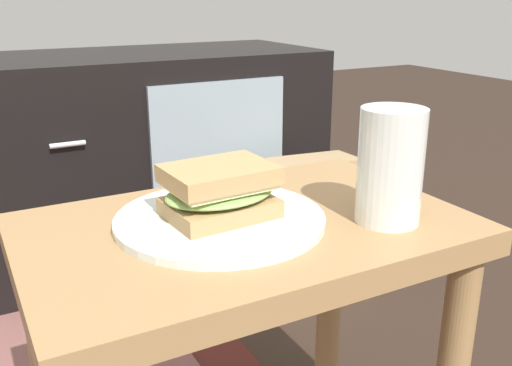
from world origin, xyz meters
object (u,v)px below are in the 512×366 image
Objects in this scene: beer_glass at (390,168)px; paper_bag at (311,222)px; sandwich_front at (219,191)px; plate at (220,219)px; tv_cabinet at (150,154)px.

beer_glass is 0.42× the size of paper_bag.
beer_glass is (0.19, -0.09, 0.03)m from sandwich_front.
paper_bag is (0.50, 0.53, -0.30)m from plate.
plate is at bearing -133.48° from paper_bag.
tv_cabinet is 3.59× the size of plate.
beer_glass is (-0.02, -1.03, 0.24)m from tv_cabinet.
sandwich_front is 1.01× the size of beer_glass.
paper_bag is (0.31, 0.62, -0.36)m from beer_glass.
beer_glass is at bearing -116.48° from paper_bag.
plate is 0.77× the size of paper_bag.
paper_bag is at bearing 46.52° from plate.
tv_cabinet reaches higher than paper_bag.
paper_bag is (0.29, -0.41, -0.12)m from tv_cabinet.
beer_glass reaches higher than paper_bag.
tv_cabinet is 1.06m from beer_glass.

